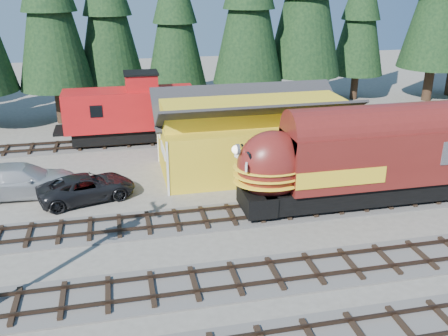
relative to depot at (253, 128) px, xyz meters
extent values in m
plane|color=#6B665B|center=(0.00, -10.50, -2.96)|extent=(120.00, 120.00, 0.00)
cube|color=#4C4947|center=(10.00, -6.50, -2.92)|extent=(68.00, 3.20, 0.08)
cube|color=#38281E|center=(10.00, -5.78, -2.71)|extent=(68.00, 0.08, 0.16)
cube|color=#4C4947|center=(-10.00, 7.50, -2.92)|extent=(32.00, 3.20, 0.08)
cube|color=#38281E|center=(-10.00, 6.78, -2.71)|extent=(32.00, 0.08, 0.16)
cube|color=#38281E|center=(-10.00, 8.22, -2.71)|extent=(32.00, 0.08, 0.16)
cube|color=gold|center=(0.00, 0.00, -1.26)|extent=(12.00, 6.00, 3.40)
cube|color=yellow|center=(0.00, 0.00, 1.16)|extent=(11.88, 3.30, 1.44)
cube|color=white|center=(-6.04, -1.00, -0.76)|extent=(0.06, 2.40, 0.60)
cone|color=black|center=(-13.46, 14.78, 7.34)|extent=(6.29, 6.29, 14.32)
cone|color=black|center=(-8.81, 16.72, 6.78)|extent=(5.94, 5.94, 13.54)
cone|color=black|center=(-2.98, 15.66, 6.05)|extent=(5.50, 5.50, 12.53)
cone|color=black|center=(15.96, 17.49, 5.84)|extent=(5.37, 5.37, 12.24)
cube|color=black|center=(5.86, -6.50, -2.07)|extent=(14.47, 2.59, 1.12)
cube|color=maroon|center=(6.68, -6.50, 0.01)|extent=(13.20, 3.05, 3.05)
ellipsoid|color=maroon|center=(-0.74, -6.50, -0.09)|extent=(3.86, 2.98, 3.76)
sphere|color=white|center=(-2.75, -6.50, 0.92)|extent=(0.45, 0.45, 0.45)
cube|color=black|center=(-7.67, 7.50, -2.14)|extent=(8.85, 2.28, 0.98)
cube|color=red|center=(-7.67, 7.50, -0.18)|extent=(9.83, 2.85, 2.95)
cube|color=red|center=(-6.68, 7.50, 1.89)|extent=(2.36, 2.16, 1.18)
imported|color=black|center=(-10.72, -2.50, -2.19)|extent=(6.05, 3.96, 1.55)
imported|color=#ABAEB3|center=(-14.55, -1.07, -1.99)|extent=(6.74, 2.85, 1.94)
camera|label=1|loc=(-8.64, -30.32, 9.49)|focal=40.00mm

